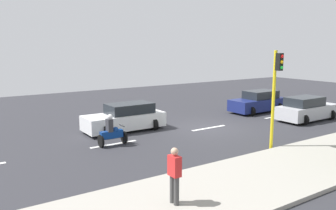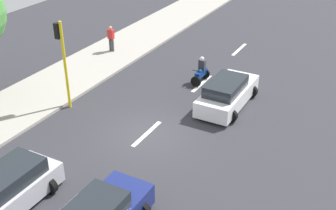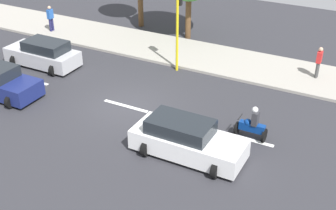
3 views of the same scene
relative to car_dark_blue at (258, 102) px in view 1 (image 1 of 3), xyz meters
The scene contains 12 objects.
ground_plane 6.51m from the car_dark_blue, 72.92° to the right, with size 40.00×60.00×0.10m, color #2D2D33.
sidewalk 10.85m from the car_dark_blue, 34.78° to the right, with size 4.00×60.00×0.15m, color #9E998E.
lane_stripe_north 12.35m from the car_dark_blue, 81.14° to the right, with size 0.20×2.40×0.01m, color white.
lane_stripe_mid 6.50m from the car_dark_blue, 72.92° to the right, with size 0.20×2.40×0.01m, color white.
lane_stripe_south 2.03m from the car_dark_blue, ahead, with size 0.20×2.40×0.01m, color white.
lane_stripe_far_south 6.16m from the car_dark_blue, 71.94° to the left, with size 0.20×2.40×0.01m, color white.
car_dark_blue is the anchor object (origin of this frame).
car_silver 3.70m from the car_dark_blue, ahead, with size 2.13×4.24×1.52m.
car_white 10.44m from the car_dark_blue, 91.58° to the right, with size 2.20×4.50×1.52m.
motorcycle 12.50m from the car_dark_blue, 80.58° to the right, with size 0.60×1.30×1.53m.
pedestrian_by_tree 16.31m from the car_dark_blue, 56.36° to the right, with size 0.40×0.24×1.69m.
traffic_light_corner 9.63m from the car_dark_blue, 43.95° to the right, with size 0.49×0.24×4.50m.
Camera 1 is at (14.95, -12.85, 4.70)m, focal length 37.23 mm.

